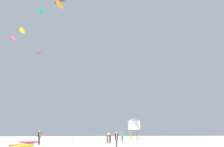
# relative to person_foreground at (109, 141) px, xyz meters

# --- Properties ---
(person_foreground) EXTENTS (0.36, 0.53, 1.60)m
(person_foreground) POSITION_rel_person_foreground_xyz_m (0.00, 0.00, 0.00)
(person_foreground) COLOR silver
(person_foreground) RESTS_ON ground
(person_midground) EXTENTS (0.40, 0.40, 1.58)m
(person_midground) POSITION_rel_person_foreground_xyz_m (4.48, 20.66, -0.02)
(person_midground) COLOR teal
(person_midground) RESTS_ON ground
(person_left) EXTENTS (0.40, 0.52, 1.77)m
(person_left) POSITION_rel_person_foreground_xyz_m (-7.61, 12.59, 0.10)
(person_left) COLOR navy
(person_left) RESTS_ON ground
(person_right) EXTENTS (0.37, 0.54, 1.64)m
(person_right) POSITION_rel_person_foreground_xyz_m (1.59, 6.75, 0.02)
(person_right) COLOR navy
(person_right) RESTS_ON ground
(kite_grounded_mid) EXTENTS (3.31, 2.06, 0.40)m
(kite_grounded_mid) POSITION_rel_person_foreground_xyz_m (-9.61, 16.67, -0.75)
(kite_grounded_mid) COLOR #E5598C
(kite_grounded_mid) RESTS_ON ground
(kite_grounded_far) EXTENTS (2.76, 3.85, 0.47)m
(kite_grounded_far) POSITION_rel_person_foreground_xyz_m (-8.23, 6.07, -0.72)
(kite_grounded_far) COLOR yellow
(kite_grounded_far) RESTS_ON ground
(lifeguard_tower) EXTENTS (2.30, 2.30, 4.15)m
(lifeguard_tower) POSITION_rel_person_foreground_xyz_m (8.16, 28.27, 2.12)
(lifeguard_tower) COLOR #8C704C
(lifeguard_tower) RESTS_ON ground
(kite_aloft_0) EXTENTS (3.10, 3.09, 0.45)m
(kite_aloft_0) POSITION_rel_person_foreground_xyz_m (-6.40, 18.51, 22.89)
(kite_aloft_0) COLOR #2D2D33
(kite_aloft_1) EXTENTS (0.73, 2.33, 0.40)m
(kite_aloft_1) POSITION_rel_person_foreground_xyz_m (-14.78, 22.01, 16.96)
(kite_aloft_1) COLOR #E5598C
(kite_aloft_2) EXTENTS (2.01, 3.29, 0.60)m
(kite_aloft_2) POSITION_rel_person_foreground_xyz_m (-11.93, 31.26, 27.06)
(kite_aloft_2) COLOR #19B29E
(kite_aloft_3) EXTENTS (0.73, 2.29, 0.50)m
(kite_aloft_3) POSITION_rel_person_foreground_xyz_m (-11.09, 13.32, 14.84)
(kite_aloft_3) COLOR yellow
(kite_aloft_4) EXTENTS (2.12, 2.44, 0.34)m
(kite_aloft_4) POSITION_rel_person_foreground_xyz_m (-12.39, 34.07, 18.11)
(kite_aloft_4) COLOR purple
(kite_aloft_5) EXTENTS (1.39, 2.80, 0.41)m
(kite_aloft_5) POSITION_rel_person_foreground_xyz_m (-6.12, 14.06, 19.70)
(kite_aloft_5) COLOR orange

